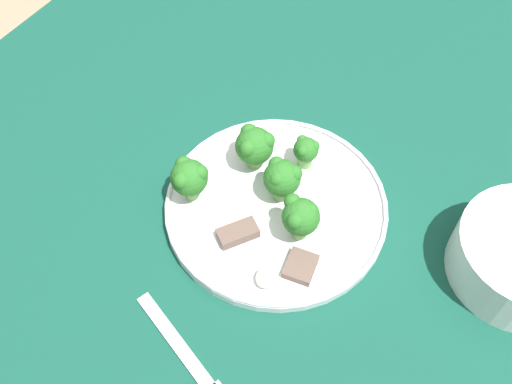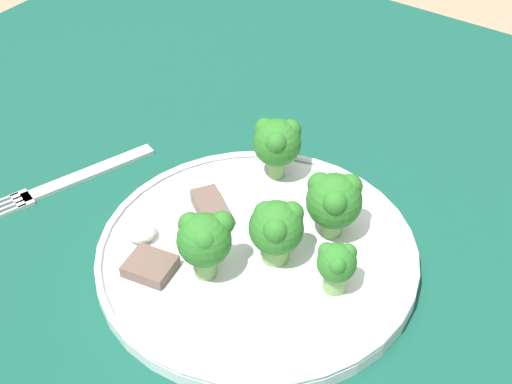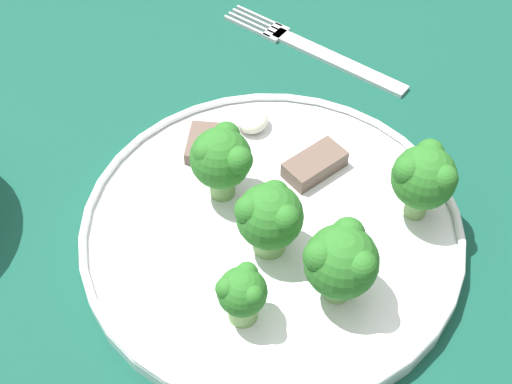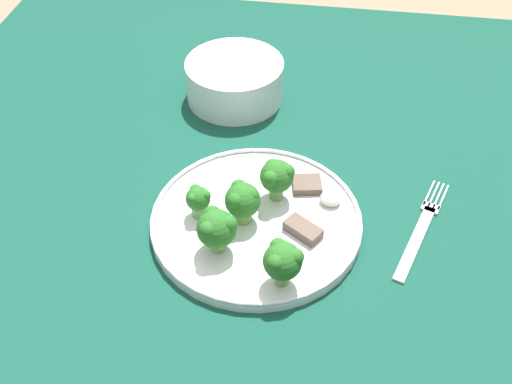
% 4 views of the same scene
% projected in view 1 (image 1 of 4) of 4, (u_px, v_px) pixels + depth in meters
% --- Properties ---
extents(table, '(1.17, 1.18, 0.73)m').
position_uv_depth(table, '(305.00, 255.00, 0.83)').
color(table, '#114738').
rests_on(table, ground_plane).
extents(dinner_plate, '(0.28, 0.28, 0.02)m').
position_uv_depth(dinner_plate, '(276.00, 206.00, 0.76)').
color(dinner_plate, white).
rests_on(dinner_plate, table).
extents(fork, '(0.08, 0.19, 0.00)m').
position_uv_depth(fork, '(190.00, 361.00, 0.66)').
color(fork, silver).
rests_on(fork, table).
extents(broccoli_floret_near_rim_left, '(0.05, 0.05, 0.06)m').
position_uv_depth(broccoli_floret_near_rim_left, '(254.00, 145.00, 0.77)').
color(broccoli_floret_near_rim_left, '#709E56').
rests_on(broccoli_floret_near_rim_left, dinner_plate).
extents(broccoli_floret_center_left, '(0.05, 0.05, 0.06)m').
position_uv_depth(broccoli_floret_center_left, '(282.00, 178.00, 0.74)').
color(broccoli_floret_center_left, '#709E56').
rests_on(broccoli_floret_center_left, dinner_plate).
extents(broccoli_floret_back_left, '(0.03, 0.03, 0.05)m').
position_uv_depth(broccoli_floret_back_left, '(306.00, 150.00, 0.78)').
color(broccoli_floret_back_left, '#709E56').
rests_on(broccoli_floret_back_left, dinner_plate).
extents(broccoli_floret_front_left, '(0.05, 0.05, 0.06)m').
position_uv_depth(broccoli_floret_front_left, '(298.00, 215.00, 0.71)').
color(broccoli_floret_front_left, '#709E56').
rests_on(broccoli_floret_front_left, dinner_plate).
extents(broccoli_floret_center_back, '(0.05, 0.05, 0.06)m').
position_uv_depth(broccoli_floret_center_back, '(189.00, 177.00, 0.74)').
color(broccoli_floret_center_back, '#709E56').
rests_on(broccoli_floret_center_back, dinner_plate).
extents(meat_slice_front_slice, '(0.05, 0.04, 0.01)m').
position_uv_depth(meat_slice_front_slice, '(301.00, 266.00, 0.71)').
color(meat_slice_front_slice, brown).
rests_on(meat_slice_front_slice, dinner_plate).
extents(meat_slice_middle_slice, '(0.06, 0.05, 0.01)m').
position_uv_depth(meat_slice_middle_slice, '(238.00, 233.00, 0.73)').
color(meat_slice_middle_slice, brown).
rests_on(meat_slice_middle_slice, dinner_plate).
extents(sauce_dollop, '(0.03, 0.03, 0.02)m').
position_uv_depth(sauce_dollop, '(269.00, 278.00, 0.69)').
color(sauce_dollop, silver).
rests_on(sauce_dollop, dinner_plate).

